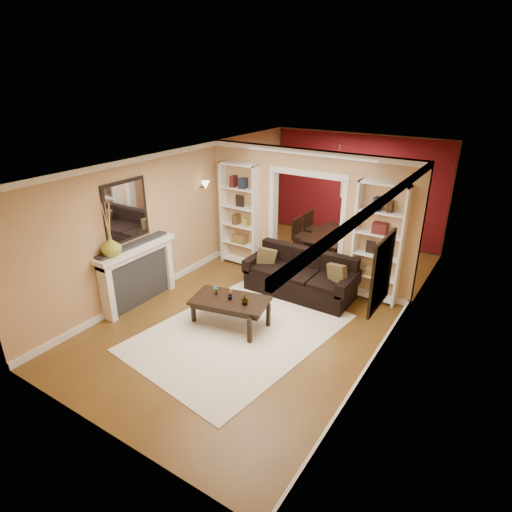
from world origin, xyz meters
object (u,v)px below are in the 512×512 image
Objects in this scene: coffee_table at (230,312)px; dining_table at (332,245)px; bookshelf_left at (240,215)px; fireplace at (139,275)px; sofa at (300,274)px; bookshelf_right at (378,244)px.

dining_table is (0.26, 3.75, 0.03)m from coffee_table.
bookshelf_left is 1.35× the size of fireplace.
sofa is 1.27× the size of fireplace.
sofa is 1.35× the size of dining_table.
fireplace is (-1.87, -0.30, 0.33)m from coffee_table.
dining_table is (1.60, 1.52, -0.87)m from bookshelf_left.
sofa is at bearing -155.61° from bookshelf_right.
sofa is 0.94× the size of bookshelf_right.
coffee_table is 0.81× the size of dining_table.
dining_table is (-1.50, 1.52, -0.87)m from bookshelf_right.
coffee_table is 0.57× the size of bookshelf_left.
sofa reaches higher than coffee_table.
bookshelf_right is 1.35× the size of fireplace.
coffee_table is 2.98m from bookshelf_right.
sofa is at bearing 60.62° from coffee_table.
dining_table is at bearing 96.11° from sofa.
coffee_table is 1.92m from fireplace.
bookshelf_left reaches higher than dining_table.
coffee_table is at bearing -106.57° from sofa.
dining_table is at bearing 134.68° from bookshelf_right.
bookshelf_left and bookshelf_right have the same top height.
dining_table is (2.14, 4.05, -0.30)m from fireplace.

